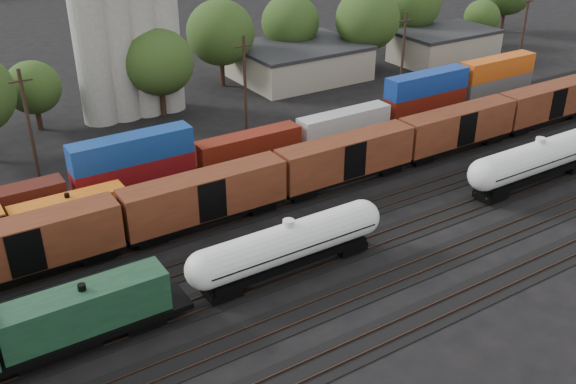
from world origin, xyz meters
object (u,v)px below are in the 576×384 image
grain_silo (125,27)px  orange_locomotive (37,221)px  tank_car_a (289,244)px  green_locomotive (36,329)px

grain_silo → orange_locomotive: bearing=-124.8°
tank_car_a → orange_locomotive: size_ratio=1.08×
orange_locomotive → grain_silo: (18.08, 26.00, 8.94)m
green_locomotive → tank_car_a: (19.05, 0.00, -0.05)m
green_locomotive → orange_locomotive: green_locomotive is taller
green_locomotive → orange_locomotive: size_ratio=1.14×
orange_locomotive → grain_silo: grain_silo is taller
green_locomotive → grain_silo: 47.11m
green_locomotive → orange_locomotive: (3.52, 15.00, -0.44)m
orange_locomotive → grain_silo: size_ratio=0.56×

